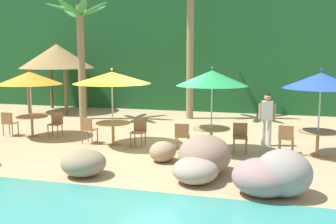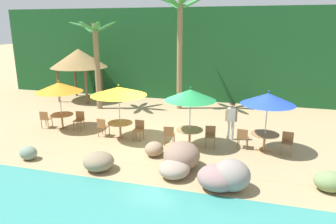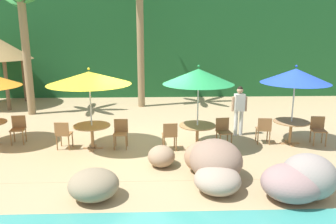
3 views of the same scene
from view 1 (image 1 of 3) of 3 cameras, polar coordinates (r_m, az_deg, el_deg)
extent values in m
plane|color=tan|center=(12.31, -0.75, -5.08)|extent=(120.00, 120.00, 0.00)
cube|color=tan|center=(12.31, -0.75, -5.06)|extent=(18.00, 5.20, 0.01)
cube|color=#194C23|center=(20.77, 6.20, 8.72)|extent=(28.00, 2.40, 6.00)
ellipsoid|color=#8A6D5A|center=(9.45, 5.41, -6.29)|extent=(1.27, 1.51, 0.96)
ellipsoid|color=gray|center=(8.34, 16.59, -8.57)|extent=(1.16, 1.14, 0.97)
ellipsoid|color=gray|center=(8.28, 13.86, -9.30)|extent=(1.30, 1.16, 0.78)
ellipsoid|color=gray|center=(8.83, 4.05, -8.54)|extent=(1.04, 1.08, 0.60)
ellipsoid|color=#88765B|center=(9.51, -12.32, -7.32)|extent=(1.08, 1.05, 0.65)
ellipsoid|color=#9C7456|center=(9.89, 4.48, -6.07)|extent=(0.98, 0.88, 0.80)
ellipsoid|color=#96795E|center=(10.55, -0.79, -5.83)|extent=(0.72, 0.81, 0.55)
cylinder|color=silver|center=(14.37, -19.48, 0.80)|extent=(0.04, 0.04, 2.18)
cone|color=orange|center=(14.28, -19.68, 4.73)|extent=(2.21, 2.21, 0.44)
sphere|color=orange|center=(14.27, -19.74, 5.92)|extent=(0.07, 0.07, 0.07)
cube|color=#A37547|center=(14.54, -19.28, -3.39)|extent=(0.60, 0.12, 0.03)
cube|color=#A37547|center=(14.54, -19.28, -3.39)|extent=(0.12, 0.60, 0.03)
cylinder|color=#A37547|center=(14.48, -19.35, -2.02)|extent=(0.09, 0.09, 0.71)
cylinder|color=#A37547|center=(14.42, -19.41, -0.63)|extent=(1.10, 1.10, 0.03)
cylinder|color=olive|center=(13.90, -15.89, -2.89)|extent=(0.04, 0.04, 0.45)
cylinder|color=olive|center=(14.05, -17.22, -2.83)|extent=(0.04, 0.04, 0.45)
cylinder|color=olive|center=(14.22, -15.30, -2.61)|extent=(0.04, 0.04, 0.45)
cylinder|color=olive|center=(14.37, -16.61, -2.56)|extent=(0.04, 0.04, 0.45)
cube|color=olive|center=(14.09, -16.30, -1.76)|extent=(0.47, 0.47, 0.03)
cube|color=olive|center=(14.24, -16.00, -0.85)|extent=(0.42, 0.09, 0.42)
cylinder|color=olive|center=(15.20, -22.30, -2.25)|extent=(0.04, 0.04, 0.45)
cylinder|color=olive|center=(15.01, -21.16, -2.32)|extent=(0.04, 0.04, 0.45)
cylinder|color=olive|center=(14.91, -23.06, -2.49)|extent=(0.04, 0.04, 0.45)
cylinder|color=olive|center=(14.71, -21.92, -2.56)|extent=(0.04, 0.04, 0.45)
cube|color=olive|center=(14.92, -22.16, -1.50)|extent=(0.44, 0.44, 0.03)
cube|color=olive|center=(14.73, -22.63, -0.88)|extent=(0.42, 0.06, 0.42)
cylinder|color=silver|center=(12.39, -8.15, 0.25)|extent=(0.04, 0.04, 2.26)
cone|color=yellow|center=(12.29, -8.25, 5.02)|extent=(2.44, 2.44, 0.37)
sphere|color=yellow|center=(12.27, -8.28, 6.25)|extent=(0.07, 0.07, 0.07)
cube|color=#A37547|center=(12.59, -8.05, -4.78)|extent=(0.60, 0.12, 0.03)
cube|color=#A37547|center=(12.59, -8.05, -4.78)|extent=(0.12, 0.60, 0.03)
cylinder|color=#A37547|center=(12.52, -8.08, -3.20)|extent=(0.09, 0.09, 0.71)
cylinder|color=#A37547|center=(12.45, -8.12, -1.60)|extent=(1.10, 1.10, 0.03)
cylinder|color=olive|center=(12.01, -3.91, -4.34)|extent=(0.04, 0.04, 0.45)
cylinder|color=olive|center=(12.13, -5.50, -4.22)|extent=(0.04, 0.04, 0.45)
cylinder|color=olive|center=(12.34, -3.35, -3.99)|extent=(0.04, 0.04, 0.45)
cylinder|color=olive|center=(12.46, -4.90, -3.88)|extent=(0.04, 0.04, 0.45)
cube|color=olive|center=(12.18, -4.43, -3.00)|extent=(0.42, 0.42, 0.03)
cube|color=olive|center=(12.33, -4.12, -1.94)|extent=(0.42, 0.04, 0.42)
cylinder|color=olive|center=(13.19, -11.70, -3.34)|extent=(0.04, 0.04, 0.45)
cylinder|color=olive|center=(13.01, -10.35, -3.46)|extent=(0.04, 0.04, 0.45)
cylinder|color=olive|center=(12.89, -12.51, -3.63)|extent=(0.04, 0.04, 0.45)
cylinder|color=olive|center=(12.71, -11.14, -3.76)|extent=(0.04, 0.04, 0.45)
cube|color=olive|center=(12.90, -11.46, -2.50)|extent=(0.45, 0.45, 0.03)
cube|color=olive|center=(12.70, -11.94, -1.80)|extent=(0.42, 0.06, 0.42)
cylinder|color=silver|center=(11.42, 6.42, -0.29)|extent=(0.04, 0.04, 2.30)
cone|color=#238E47|center=(11.31, 6.50, 4.98)|extent=(2.09, 2.09, 0.44)
sphere|color=#238E47|center=(11.30, 6.53, 6.50)|extent=(0.07, 0.07, 0.07)
cube|color=#A37547|center=(11.65, 6.32, -5.83)|extent=(0.60, 0.12, 0.03)
cube|color=#A37547|center=(11.65, 6.32, -5.83)|extent=(0.12, 0.60, 0.03)
cylinder|color=#A37547|center=(11.57, 6.35, -4.13)|extent=(0.09, 0.09, 0.71)
cylinder|color=#A37547|center=(11.50, 6.38, -2.40)|extent=(1.10, 1.10, 0.03)
cylinder|color=olive|center=(11.45, 11.49, -5.12)|extent=(0.04, 0.04, 0.45)
cylinder|color=olive|center=(11.43, 9.70, -5.09)|extent=(0.04, 0.04, 0.45)
cylinder|color=olive|center=(11.80, 11.38, -4.72)|extent=(0.04, 0.04, 0.45)
cylinder|color=olive|center=(11.78, 9.64, -4.69)|extent=(0.04, 0.04, 0.45)
cube|color=olive|center=(11.56, 10.58, -3.75)|extent=(0.47, 0.47, 0.03)
cube|color=olive|center=(11.72, 10.56, -2.61)|extent=(0.42, 0.09, 0.42)
cylinder|color=olive|center=(11.88, 1.42, -4.46)|extent=(0.04, 0.04, 0.45)
cylinder|color=olive|center=(11.83, 3.14, -4.52)|extent=(0.04, 0.04, 0.45)
cylinder|color=olive|center=(11.53, 1.16, -4.85)|extent=(0.04, 0.04, 0.45)
cylinder|color=olive|center=(11.49, 2.93, -4.92)|extent=(0.04, 0.04, 0.45)
cube|color=olive|center=(11.63, 2.17, -3.54)|extent=(0.46, 0.46, 0.03)
cube|color=olive|center=(11.39, 2.04, -2.78)|extent=(0.42, 0.08, 0.42)
cylinder|color=silver|center=(11.67, 21.31, -0.74)|extent=(0.04, 0.04, 2.26)
cone|color=blue|center=(11.56, 21.59, 4.32)|extent=(2.08, 2.08, 0.44)
sphere|color=blue|center=(11.54, 21.67, 5.79)|extent=(0.07, 0.07, 0.07)
cube|color=#A37547|center=(11.89, 21.03, -6.06)|extent=(0.60, 0.12, 0.03)
cube|color=#A37547|center=(11.89, 21.03, -6.06)|extent=(0.12, 0.60, 0.03)
cylinder|color=#A37547|center=(11.81, 21.12, -4.39)|extent=(0.09, 0.09, 0.71)
cylinder|color=#A37547|center=(11.74, 21.21, -2.70)|extent=(1.10, 1.10, 0.03)
cylinder|color=olive|center=(12.07, 16.20, -4.59)|extent=(0.04, 0.04, 0.45)
cylinder|color=olive|center=(12.04, 17.90, -4.70)|extent=(0.04, 0.04, 0.45)
cylinder|color=olive|center=(11.72, 16.01, -4.97)|extent=(0.04, 0.04, 0.45)
cylinder|color=olive|center=(11.69, 17.76, -5.08)|extent=(0.04, 0.04, 0.45)
cube|color=olive|center=(11.83, 17.02, -3.70)|extent=(0.47, 0.47, 0.03)
cube|color=olive|center=(11.59, 16.96, -2.95)|extent=(0.42, 0.09, 0.42)
cylinder|color=olive|center=(17.79, -12.62, 7.02)|extent=(0.32, 0.32, 5.00)
ellipsoid|color=#388942|center=(17.50, -10.84, 14.64)|extent=(1.43, 0.52, 0.64)
ellipsoid|color=#388942|center=(18.28, -10.85, 14.33)|extent=(1.02, 1.38, 0.67)
ellipsoid|color=#388942|center=(18.60, -12.49, 14.01)|extent=(0.77, 1.38, 0.80)
ellipsoid|color=#388942|center=(18.46, -14.27, 13.98)|extent=(1.35, 0.88, 0.82)
ellipsoid|color=#388942|center=(17.98, -15.25, 14.50)|extent=(1.46, 0.89, 0.50)
ellipsoid|color=#388942|center=(17.31, -14.30, 14.66)|extent=(0.54, 1.45, 0.60)
ellipsoid|color=#388942|center=(17.18, -12.50, 14.84)|extent=(1.14, 1.36, 0.54)
cylinder|color=olive|center=(17.47, 3.28, 9.38)|extent=(0.32, 0.32, 6.34)
cylinder|color=brown|center=(21.93, -16.76, 3.42)|extent=(0.16, 0.16, 2.20)
cylinder|color=brown|center=(20.93, -12.02, 3.37)|extent=(0.16, 0.16, 2.20)
cylinder|color=brown|center=(20.24, -19.81, 2.89)|extent=(0.16, 0.16, 2.20)
cylinder|color=brown|center=(19.15, -14.81, 2.82)|extent=(0.16, 0.16, 2.20)
cone|color=olive|center=(20.46, -16.04, 7.90)|extent=(3.70, 3.70, 1.21)
cylinder|color=white|center=(12.66, 13.86, -2.95)|extent=(0.13, 0.13, 0.86)
cylinder|color=white|center=(12.66, 14.67, -2.98)|extent=(0.13, 0.13, 0.86)
cube|color=silver|center=(12.54, 14.38, 0.26)|extent=(0.36, 0.23, 0.58)
cylinder|color=tan|center=(12.55, 13.37, 0.07)|extent=(0.08, 0.08, 0.50)
cylinder|color=tan|center=(12.55, 15.38, -0.01)|extent=(0.08, 0.08, 0.50)
sphere|color=tan|center=(12.49, 14.45, 2.12)|extent=(0.21, 0.21, 0.21)
sphere|color=black|center=(12.49, 14.46, 2.35)|extent=(0.18, 0.18, 0.18)
camera|label=2|loc=(2.38, 159.69, 51.03)|focal=33.65mm
camera|label=3|loc=(3.39, -49.16, 16.16)|focal=35.87mm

